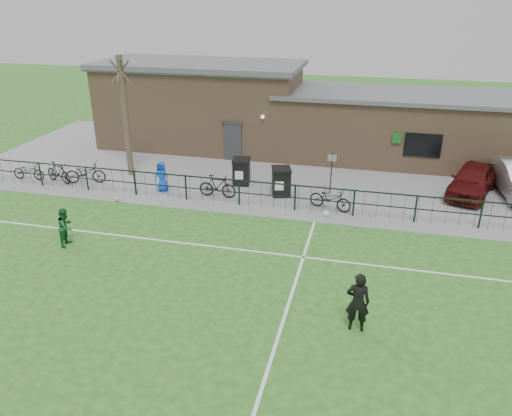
% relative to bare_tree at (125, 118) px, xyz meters
% --- Properties ---
extents(ground, '(90.00, 90.00, 0.00)m').
position_rel_bare_tree_xyz_m(ground, '(8.00, -10.50, -3.00)').
color(ground, '#245E1B').
rests_on(ground, ground).
extents(paving_strip, '(34.00, 13.00, 0.02)m').
position_rel_bare_tree_xyz_m(paving_strip, '(8.00, 3.00, -2.99)').
color(paving_strip, gray).
rests_on(paving_strip, ground).
extents(pitch_line_touch, '(28.00, 0.10, 0.01)m').
position_rel_bare_tree_xyz_m(pitch_line_touch, '(8.00, -2.70, -3.00)').
color(pitch_line_touch, white).
rests_on(pitch_line_touch, ground).
extents(pitch_line_mid, '(28.00, 0.10, 0.01)m').
position_rel_bare_tree_xyz_m(pitch_line_mid, '(8.00, -6.50, -3.00)').
color(pitch_line_mid, white).
rests_on(pitch_line_mid, ground).
extents(pitch_line_perp, '(0.10, 16.00, 0.01)m').
position_rel_bare_tree_xyz_m(pitch_line_perp, '(10.00, -10.50, -3.00)').
color(pitch_line_perp, white).
rests_on(pitch_line_perp, ground).
extents(perimeter_fence, '(28.00, 0.10, 1.20)m').
position_rel_bare_tree_xyz_m(perimeter_fence, '(8.00, -2.50, -2.40)').
color(perimeter_fence, black).
rests_on(perimeter_fence, ground).
extents(bare_tree, '(0.30, 0.30, 6.00)m').
position_rel_bare_tree_xyz_m(bare_tree, '(0.00, 0.00, 0.00)').
color(bare_tree, '#4B3C2E').
rests_on(bare_tree, ground).
extents(wheelie_bin_left, '(0.92, 1.01, 1.19)m').
position_rel_bare_tree_xyz_m(wheelie_bin_left, '(5.92, 0.05, -2.38)').
color(wheelie_bin_left, black).
rests_on(wheelie_bin_left, paving_strip).
extents(wheelie_bin_right, '(1.04, 1.11, 1.23)m').
position_rel_bare_tree_xyz_m(wheelie_bin_right, '(8.08, -0.90, -2.37)').
color(wheelie_bin_right, black).
rests_on(wheelie_bin_right, paving_strip).
extents(sign_post, '(0.07, 0.07, 2.00)m').
position_rel_bare_tree_xyz_m(sign_post, '(10.30, -0.22, -1.98)').
color(sign_post, black).
rests_on(sign_post, paving_strip).
extents(car_maroon, '(2.97, 4.51, 1.43)m').
position_rel_bare_tree_xyz_m(car_maroon, '(16.68, 1.21, -2.27)').
color(car_maroon, '#4F0F0E').
rests_on(car_maroon, paving_strip).
extents(bicycle_a, '(1.71, 0.67, 0.88)m').
position_rel_bare_tree_xyz_m(bicycle_a, '(-4.63, -1.91, -2.54)').
color(bicycle_a, black).
rests_on(bicycle_a, paving_strip).
extents(bicycle_b, '(1.79, 1.03, 1.04)m').
position_rel_bare_tree_xyz_m(bicycle_b, '(-2.92, -1.92, -2.46)').
color(bicycle_b, black).
rests_on(bicycle_b, paving_strip).
extents(bicycle_c, '(2.07, 1.20, 1.03)m').
position_rel_bare_tree_xyz_m(bicycle_c, '(-1.59, -1.66, -2.47)').
color(bicycle_c, black).
rests_on(bicycle_c, paving_strip).
extents(bicycle_d, '(1.77, 0.53, 1.06)m').
position_rel_bare_tree_xyz_m(bicycle_d, '(5.29, -1.87, -2.45)').
color(bicycle_d, black).
rests_on(bicycle_d, paving_strip).
extents(bicycle_e, '(2.03, 1.21, 1.01)m').
position_rel_bare_tree_xyz_m(bicycle_e, '(10.48, -2.05, -2.48)').
color(bicycle_e, black).
rests_on(bicycle_e, paving_strip).
extents(spectator_child, '(0.77, 0.56, 1.46)m').
position_rel_bare_tree_xyz_m(spectator_child, '(2.52, -1.76, -2.25)').
color(spectator_child, blue).
rests_on(spectator_child, paving_strip).
extents(goalkeeper_kick, '(1.75, 3.55, 2.15)m').
position_rel_bare_tree_xyz_m(goalkeeper_kick, '(12.03, -10.18, -2.07)').
color(goalkeeper_kick, black).
rests_on(goalkeeper_kick, ground).
extents(outfield_player, '(0.62, 0.76, 1.48)m').
position_rel_bare_tree_xyz_m(outfield_player, '(1.23, -7.62, -2.26)').
color(outfield_player, '#195A2C').
rests_on(outfield_player, ground).
extents(ball_ground, '(0.23, 0.23, 0.23)m').
position_rel_bare_tree_xyz_m(ball_ground, '(1.00, -3.46, -2.88)').
color(ball_ground, silver).
rests_on(ball_ground, ground).
extents(clubhouse, '(24.25, 5.40, 4.96)m').
position_rel_bare_tree_xyz_m(clubhouse, '(7.12, 6.00, -0.78)').
color(clubhouse, '#9C7857').
rests_on(clubhouse, ground).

